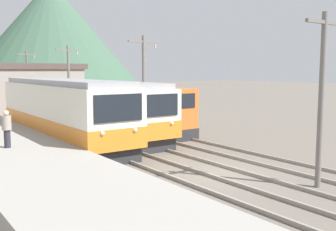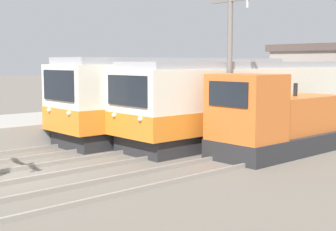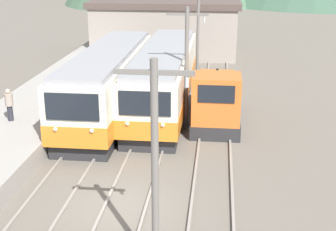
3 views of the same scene
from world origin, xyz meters
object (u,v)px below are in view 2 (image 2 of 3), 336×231
commuter_train_center (252,102)px  person_on_platform (67,97)px  catenary_mast_mid (230,64)px  shunting_locomotive (275,122)px  commuter_train_left (183,99)px

commuter_train_center → person_on_platform: size_ratio=9.11×
commuter_train_center → catenary_mast_mid: size_ratio=2.34×
shunting_locomotive → person_on_platform: 10.20m
commuter_train_center → shunting_locomotive: bearing=-39.3°
catenary_mast_mid → commuter_train_center: bearing=114.4°
commuter_train_left → shunting_locomotive: (5.80, -0.77, -0.47)m
commuter_train_left → person_on_platform: commuter_train_left is taller
commuter_train_center → person_on_platform: bearing=-139.7°
commuter_train_center → shunting_locomotive: size_ratio=2.36×
catenary_mast_mid → person_on_platform: catenary_mast_mid is taller
shunting_locomotive → catenary_mast_mid: 2.74m
person_on_platform → shunting_locomotive: bearing=18.3°
shunting_locomotive → person_on_platform: bearing=-161.7°
commuter_train_left → person_on_platform: (-3.87, -3.97, 0.06)m
commuter_train_left → catenary_mast_mid: catenary_mast_mid is taller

